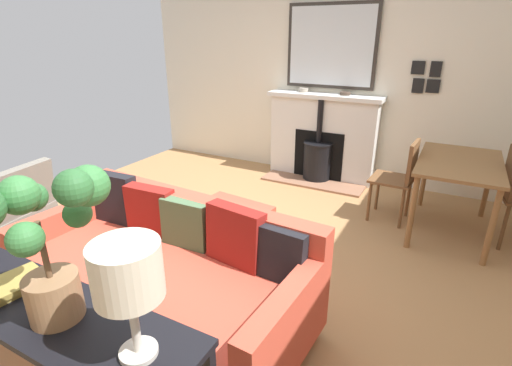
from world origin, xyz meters
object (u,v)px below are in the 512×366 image
(mantel_bowl_far, at_px, (345,93))
(dining_chair_near_fireplace, at_px, (401,175))
(book_stack, at_px, (10,286))
(dining_table, at_px, (459,171))
(armchair_accent, at_px, (12,205))
(potted_plant, at_px, (37,231))
(table_lamp_far_end, at_px, (128,275))
(console_table, at_px, (33,314))
(sofa, at_px, (165,273))
(mantel_bowl_near, at_px, (304,90))
(fireplace, at_px, (321,141))
(ottoman, at_px, (226,225))

(mantel_bowl_far, bearing_deg, dining_chair_near_fireplace, 44.44)
(book_stack, bearing_deg, dining_table, 150.45)
(dining_table, bearing_deg, armchair_accent, -56.93)
(potted_plant, relative_size, dining_chair_near_fireplace, 0.77)
(armchair_accent, height_order, table_lamp_far_end, table_lamp_far_end)
(armchair_accent, height_order, console_table, armchair_accent)
(sofa, height_order, armchair_accent, sofa)
(mantel_bowl_near, bearing_deg, dining_chair_near_fireplace, 57.85)
(fireplace, bearing_deg, book_stack, -2.01)
(mantel_bowl_far, relative_size, armchair_accent, 0.16)
(ottoman, distance_m, dining_table, 2.21)
(console_table, relative_size, dining_chair_near_fireplace, 2.02)
(armchair_accent, height_order, book_stack, armchair_accent)
(ottoman, distance_m, console_table, 1.87)
(fireplace, relative_size, mantel_bowl_far, 11.35)
(sofa, xyz_separation_m, potted_plant, (0.86, 0.21, 0.78))
(sofa, distance_m, ottoman, 0.99)
(mantel_bowl_near, xyz_separation_m, ottoman, (2.16, 0.15, -0.92))
(dining_table, bearing_deg, fireplace, -117.56)
(ottoman, relative_size, dining_chair_near_fireplace, 0.85)
(console_table, bearing_deg, ottoman, -175.46)
(sofa, height_order, console_table, sofa)
(mantel_bowl_near, xyz_separation_m, book_stack, (3.97, 0.16, -0.39))
(mantel_bowl_near, distance_m, potted_plant, 4.03)
(table_lamp_far_end, relative_size, dining_table, 0.40)
(sofa, bearing_deg, dining_table, 144.31)
(mantel_bowl_near, bearing_deg, dining_table, 65.11)
(table_lamp_far_end, bearing_deg, ottoman, -156.42)
(mantel_bowl_far, bearing_deg, console_table, -3.62)
(fireplace, height_order, book_stack, fireplace)
(sofa, bearing_deg, dining_chair_near_fireplace, 153.41)
(table_lamp_far_end, relative_size, dining_chair_near_fireplace, 0.53)
(ottoman, bearing_deg, table_lamp_far_end, 23.58)
(mantel_bowl_near, relative_size, sofa, 0.06)
(mantel_bowl_far, distance_m, book_stack, 4.01)
(armchair_accent, xyz_separation_m, console_table, (0.91, 1.74, 0.22))
(fireplace, relative_size, dining_table, 1.28)
(mantel_bowl_far, height_order, potted_plant, potted_plant)
(potted_plant, bearing_deg, armchair_accent, -115.21)
(mantel_bowl_far, bearing_deg, potted_plant, -0.53)
(mantel_bowl_far, relative_size, ottoman, 0.18)
(sofa, bearing_deg, mantel_bowl_far, 175.45)
(potted_plant, bearing_deg, dining_chair_near_fireplace, 163.63)
(dining_table, xyz_separation_m, dining_chair_near_fireplace, (0.00, -0.49, -0.12))
(dining_chair_near_fireplace, bearing_deg, book_stack, -22.20)
(armchair_accent, relative_size, table_lamp_far_end, 1.76)
(book_stack, relative_size, dining_chair_near_fireplace, 0.36)
(table_lamp_far_end, relative_size, book_stack, 1.47)
(mantel_bowl_far, distance_m, dining_table, 1.70)
(table_lamp_far_end, bearing_deg, mantel_bowl_near, -166.71)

